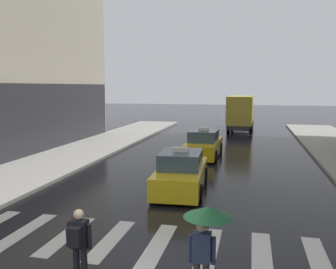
# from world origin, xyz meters

# --- Properties ---
(crosswalk_markings) EXTENTS (11.30, 2.80, 0.01)m
(crosswalk_markings) POSITION_xyz_m (-0.00, 3.00, 0.00)
(crosswalk_markings) COLOR silver
(crosswalk_markings) RESTS_ON ground
(taxi_lead) EXTENTS (2.12, 4.62, 1.80)m
(taxi_lead) POSITION_xyz_m (-0.38, 8.17, 0.72)
(taxi_lead) COLOR yellow
(taxi_lead) RESTS_ON ground
(taxi_second) EXTENTS (2.00, 4.57, 1.80)m
(taxi_second) POSITION_xyz_m (-0.42, 15.45, 0.72)
(taxi_second) COLOR yellow
(taxi_second) RESTS_ON ground
(box_truck) EXTENTS (2.39, 7.58, 3.35)m
(box_truck) POSITION_xyz_m (1.33, 28.77, 1.85)
(box_truck) COLOR #2D2D2D
(box_truck) RESTS_ON ground
(pedestrian_with_umbrella) EXTENTS (0.96, 0.96, 1.94)m
(pedestrian_with_umbrella) POSITION_xyz_m (1.56, 0.72, 1.52)
(pedestrian_with_umbrella) COLOR #473D33
(pedestrian_with_umbrella) RESTS_ON ground
(pedestrian_with_backpack) EXTENTS (0.55, 0.43, 1.65)m
(pedestrian_with_backpack) POSITION_xyz_m (-1.14, 0.74, 0.97)
(pedestrian_with_backpack) COLOR black
(pedestrian_with_backpack) RESTS_ON ground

